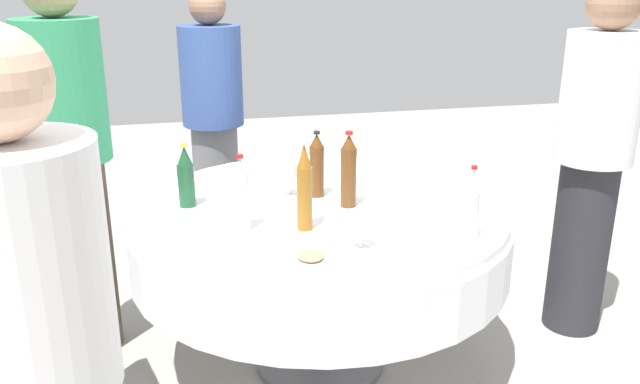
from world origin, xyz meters
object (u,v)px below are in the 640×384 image
at_px(bottle_amber_near, 304,189).
at_px(chair_far, 37,318).
at_px(bottle_clear_far, 241,195).
at_px(person_west, 71,160).
at_px(bottle_brown_mid, 317,166).
at_px(wine_glass_north, 361,223).
at_px(wine_glass_front, 288,173).
at_px(plate_left, 364,186).
at_px(plate_east, 311,259).
at_px(bottle_clear_front, 471,205).
at_px(bottle_brown_west, 349,172).
at_px(plate_outer, 437,187).
at_px(person_near, 593,156).
at_px(person_mid, 214,125).
at_px(dining_table, 320,238).
at_px(bottle_dark_green_north, 186,177).

height_order(bottle_amber_near, chair_far, bottle_amber_near).
relative_size(bottle_clear_far, chair_far, 0.33).
bearing_deg(person_west, chair_far, -165.14).
distance_m(bottle_brown_mid, wine_glass_north, 0.57).
relative_size(wine_glass_front, plate_left, 0.65).
bearing_deg(plate_east, bottle_clear_front, -83.11).
bearing_deg(bottle_amber_near, bottle_brown_west, -47.99).
height_order(bottle_clear_far, plate_left, bottle_clear_far).
bearing_deg(plate_outer, plate_left, 74.68).
bearing_deg(plate_outer, bottle_brown_west, 106.25).
height_order(bottle_brown_mid, wine_glass_north, bottle_brown_mid).
bearing_deg(plate_outer, bottle_clear_front, 168.90).
xyz_separation_m(bottle_clear_far, person_near, (0.23, -1.60, -0.02)).
relative_size(bottle_brown_west, person_west, 0.18).
height_order(bottle_brown_west, wine_glass_front, bottle_brown_west).
distance_m(bottle_brown_west, bottle_clear_far, 0.47).
bearing_deg(person_near, plate_left, -99.25).
bearing_deg(person_mid, wine_glass_north, -92.74).
relative_size(dining_table, bottle_clear_far, 5.37).
height_order(dining_table, bottle_clear_far, bottle_clear_far).
bearing_deg(dining_table, person_near, -88.18).
distance_m(plate_left, plate_outer, 0.31).
xyz_separation_m(bottle_brown_mid, wine_glass_north, (-0.57, -0.02, -0.04)).
xyz_separation_m(person_near, person_west, (0.35, 2.25, 0.03)).
distance_m(bottle_dark_green_north, plate_east, 0.75).
bearing_deg(bottle_clear_front, dining_table, 43.82).
bearing_deg(person_west, bottle_dark_green_north, -98.99).
height_order(wine_glass_front, plate_outer, wine_glass_front).
xyz_separation_m(wine_glass_north, wine_glass_front, (0.59, 0.14, 0.01)).
relative_size(bottle_dark_green_north, wine_glass_front, 1.84).
xyz_separation_m(bottle_dark_green_north, bottle_clear_front, (-0.57, -0.96, 0.00)).
height_order(bottle_brown_mid, bottle_clear_front, bottle_brown_mid).
relative_size(bottle_amber_near, chair_far, 0.39).
relative_size(bottle_brown_west, plate_left, 1.41).
bearing_deg(person_west, bottle_amber_near, -104.15).
relative_size(bottle_dark_green_north, person_mid, 0.17).
relative_size(bottle_clear_far, plate_east, 1.28).
distance_m(wine_glass_north, plate_left, 0.67).
relative_size(bottle_clear_far, wine_glass_north, 2.17).
distance_m(bottle_dark_green_north, plate_left, 0.77).
relative_size(dining_table, plate_east, 6.88).
distance_m(bottle_brown_mid, wine_glass_front, 0.13).
distance_m(bottle_clear_front, person_mid, 1.84).
relative_size(bottle_dark_green_north, person_near, 0.16).
height_order(bottle_amber_near, bottle_dark_green_north, bottle_amber_near).
bearing_deg(bottle_brown_west, person_west, 68.83).
distance_m(bottle_clear_front, plate_left, 0.67).
height_order(bottle_brown_west, plate_outer, bottle_brown_west).
distance_m(bottle_clear_far, person_mid, 1.41).
bearing_deg(dining_table, wine_glass_front, 36.88).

